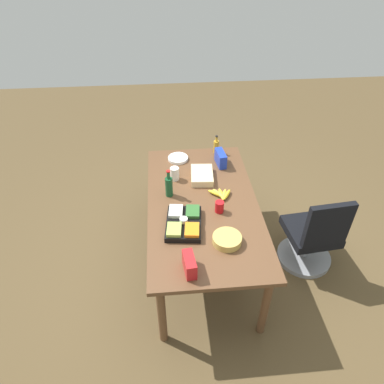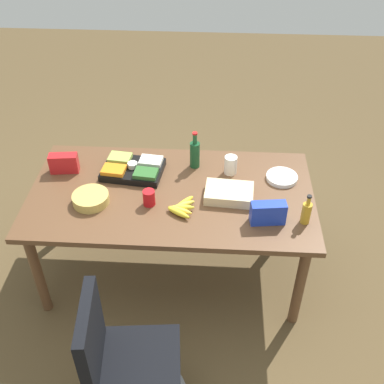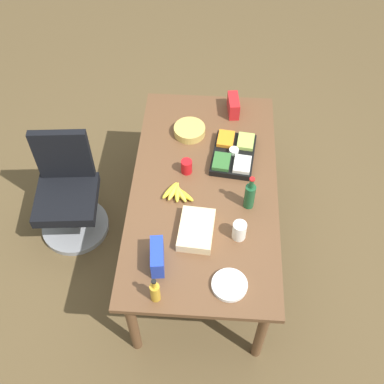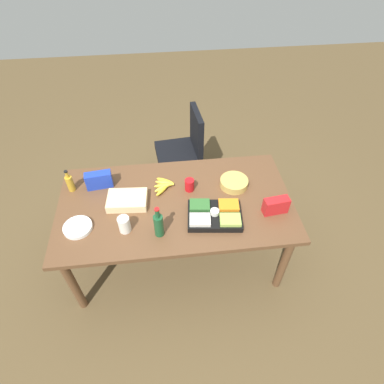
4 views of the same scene
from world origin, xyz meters
name	(u,v)px [view 1 (image 1 of 4)]	position (x,y,z in m)	size (l,w,h in m)	color
ground_plane	(202,258)	(0.00, 0.00, 0.00)	(10.00, 10.00, 0.00)	brown
conference_table	(203,209)	(0.00, 0.00, 0.70)	(1.94, 1.03, 0.77)	brown
office_chair	(312,239)	(-0.15, -1.09, 0.35)	(0.56, 0.56, 0.93)	gray
wine_bottle	(169,186)	(0.14, 0.31, 0.89)	(0.09, 0.09, 0.29)	#194E2A
chip_bowl	(227,239)	(-0.52, -0.14, 0.81)	(0.24, 0.24, 0.06)	tan
red_solo_cup	(219,207)	(-0.13, -0.13, 0.83)	(0.08, 0.08, 0.11)	red
dressing_bottle	(216,146)	(0.87, -0.25, 0.86)	(0.07, 0.07, 0.22)	gold
mayo_jar	(175,174)	(0.40, 0.24, 0.84)	(0.09, 0.09, 0.14)	white
sheet_cake	(202,175)	(0.39, -0.03, 0.81)	(0.32, 0.22, 0.07)	beige
chip_bag_red	(189,264)	(-0.79, 0.19, 0.84)	(0.20, 0.08, 0.14)	red
veggie_tray	(184,223)	(-0.29, 0.20, 0.81)	(0.45, 0.35, 0.09)	black
paper_plate_stack	(178,158)	(0.77, 0.19, 0.79)	(0.22, 0.22, 0.03)	white
chip_bag_blue	(221,158)	(0.63, -0.26, 0.85)	(0.22, 0.08, 0.15)	#1F3CBC
banana_bunch	(221,194)	(0.08, -0.19, 0.80)	(0.19, 0.24, 0.04)	yellow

